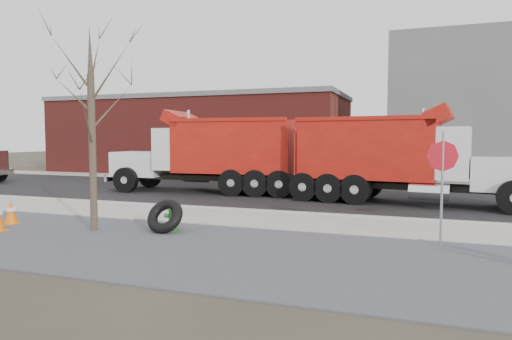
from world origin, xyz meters
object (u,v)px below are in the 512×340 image
at_px(fire_hydrant, 173,217).
at_px(dump_truck_red_a, 398,155).
at_px(dump_truck_red_b, 212,152).
at_px(stop_sign, 443,167).
at_px(truck_tire, 165,216).

distance_m(fire_hydrant, dump_truck_red_a, 8.96).
bearing_deg(dump_truck_red_b, fire_hydrant, 104.05).
bearing_deg(stop_sign, truck_tire, -166.32).
relative_size(truck_tire, dump_truck_red_b, 0.12).
height_order(stop_sign, dump_truck_red_a, dump_truck_red_a).
xyz_separation_m(stop_sign, dump_truck_red_b, (-9.01, 7.35, 0.06)).
relative_size(stop_sign, dump_truck_red_a, 0.29).
distance_m(fire_hydrant, stop_sign, 6.56).
xyz_separation_m(fire_hydrant, truck_tire, (-0.10, -0.22, 0.05)).
xyz_separation_m(fire_hydrant, dump_truck_red_b, (-2.62, 7.95, 1.44)).
distance_m(dump_truck_red_a, dump_truck_red_b, 7.86).
height_order(fire_hydrant, dump_truck_red_a, dump_truck_red_a).
distance_m(stop_sign, dump_truck_red_a, 6.66).
bearing_deg(dump_truck_red_a, dump_truck_red_b, -178.85).
relative_size(stop_sign, dump_truck_red_b, 0.30).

